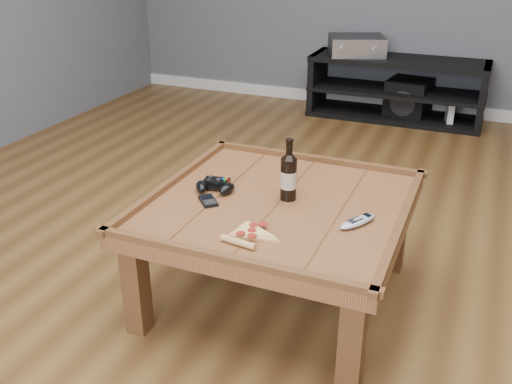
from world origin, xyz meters
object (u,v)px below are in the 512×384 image
at_px(smartphone, 208,201).
at_px(subwoofer, 408,99).
at_px(av_receiver, 357,45).
at_px(beer_bottle, 289,175).
at_px(pizza_slice, 250,234).
at_px(coffee_table, 279,215).
at_px(game_console, 450,113).
at_px(remote_control, 358,221).
at_px(game_controller, 215,186).
at_px(media_console, 396,89).

bearing_deg(smartphone, subwoofer, 39.95).
relative_size(av_receiver, subwoofer, 1.45).
xyz_separation_m(beer_bottle, pizza_slice, (-0.02, -0.34, -0.09)).
height_order(coffee_table, av_receiver, av_receiver).
bearing_deg(game_console, pizza_slice, -110.15).
relative_size(remote_control, game_console, 0.76).
height_order(game_controller, smartphone, game_controller).
bearing_deg(game_console, av_receiver, 165.52).
distance_m(coffee_table, beer_bottle, 0.17).
height_order(beer_bottle, av_receiver, beer_bottle).
relative_size(media_console, pizza_slice, 5.39).
relative_size(game_controller, remote_control, 1.01).
bearing_deg(game_controller, media_console, 74.32).
relative_size(beer_bottle, game_console, 1.07).
relative_size(beer_bottle, game_controller, 1.39).
bearing_deg(media_console, av_receiver, -179.15).
relative_size(pizza_slice, remote_control, 1.43).
bearing_deg(subwoofer, media_console, -146.34).
distance_m(game_controller, av_receiver, 2.75).
distance_m(av_receiver, game_console, 0.92).
height_order(pizza_slice, subwoofer, pizza_slice).
distance_m(pizza_slice, av_receiver, 3.06).
distance_m(media_console, subwoofer, 0.14).
bearing_deg(pizza_slice, coffee_table, 98.80).
relative_size(smartphone, remote_control, 0.63).
xyz_separation_m(coffee_table, game_controller, (-0.28, -0.00, 0.08)).
relative_size(coffee_table, media_console, 0.74).
bearing_deg(pizza_slice, media_console, 98.51).
distance_m(coffee_table, subwoofer, 2.81).
bearing_deg(media_console, game_controller, -95.86).
relative_size(pizza_slice, smartphone, 2.26).
xyz_separation_m(beer_bottle, game_controller, (-0.31, -0.04, -0.08)).
bearing_deg(smartphone, media_console, 41.83).
height_order(remote_control, av_receiver, av_receiver).
height_order(media_console, subwoofer, media_console).
bearing_deg(coffee_table, beer_bottle, 62.61).
bearing_deg(media_console, pizza_slice, -89.97).
xyz_separation_m(coffee_table, remote_control, (0.33, -0.06, 0.07)).
height_order(coffee_table, game_controller, game_controller).
xyz_separation_m(coffee_table, game_console, (0.45, 2.71, -0.28)).
bearing_deg(remote_control, coffee_table, -161.40).
xyz_separation_m(coffee_table, beer_bottle, (0.02, 0.04, 0.16)).
xyz_separation_m(coffee_table, subwoofer, (0.10, 2.80, -0.23)).
height_order(beer_bottle, remote_control, beer_bottle).
bearing_deg(beer_bottle, game_controller, -171.64).
height_order(pizza_slice, smartphone, pizza_slice).
xyz_separation_m(beer_bottle, av_receiver, (-0.37, 2.70, 0.02)).
bearing_deg(game_controller, smartphone, -88.42).
bearing_deg(subwoofer, remote_control, -77.21).
height_order(pizza_slice, av_receiver, av_receiver).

